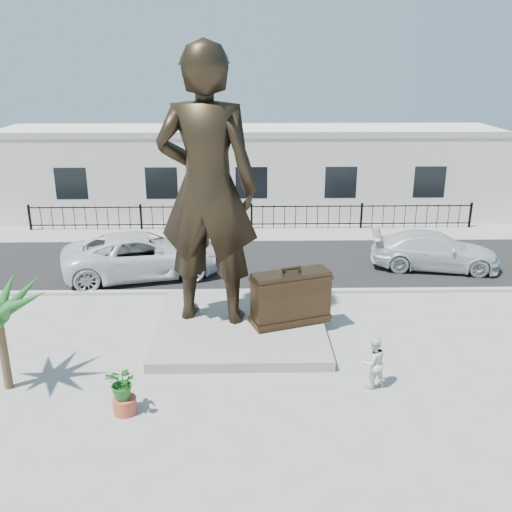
{
  "coord_description": "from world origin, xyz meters",
  "views": [
    {
      "loc": [
        -0.34,
        -14.69,
        8.09
      ],
      "look_at": [
        0.0,
        2.0,
        2.3
      ],
      "focal_mm": 40.0,
      "sensor_mm": 36.0,
      "label": 1
    }
  ],
  "objects": [
    {
      "name": "car_white",
      "position": [
        -4.32,
        6.39,
        0.86
      ],
      "size": [
        6.59,
        4.19,
        1.69
      ],
      "primitive_type": "imported",
      "rotation": [
        0.0,
        0.0,
        1.81
      ],
      "color": "silver",
      "rests_on": "street"
    },
    {
      "name": "worker",
      "position": [
        -3.42,
        12.07,
        0.88
      ],
      "size": [
        1.28,
        1.09,
        1.72
      ],
      "primitive_type": "imported",
      "rotation": [
        0.0,
        0.0,
        0.5
      ],
      "color": "orange",
      "rests_on": "far_sidewalk"
    },
    {
      "name": "tourist",
      "position": [
        2.94,
        -1.82,
        0.71
      ],
      "size": [
        0.83,
        0.73,
        1.41
      ],
      "primitive_type": "imported",
      "rotation": [
        0.0,
        0.0,
        3.48
      ],
      "color": "silver",
      "rests_on": "ground"
    },
    {
      "name": "statue",
      "position": [
        -1.45,
        1.9,
        4.46
      ],
      "size": [
        3.34,
        2.5,
        8.33
      ],
      "primitive_type": "imported",
      "rotation": [
        0.0,
        0.0,
        2.96
      ],
      "color": "black",
      "rests_on": "plinth"
    },
    {
      "name": "palm_tree",
      "position": [
        -6.5,
        -1.68,
        0.0
      ],
      "size": [
        1.8,
        1.8,
        3.2
      ],
      "primitive_type": null,
      "color": "#1D501F",
      "rests_on": "ground"
    },
    {
      "name": "plinth",
      "position": [
        -0.5,
        1.5,
        0.15
      ],
      "size": [
        5.2,
        5.2,
        0.3
      ],
      "primitive_type": "cube",
      "color": "gray",
      "rests_on": "ground"
    },
    {
      "name": "ground",
      "position": [
        0.0,
        0.0,
        0.0
      ],
      "size": [
        100.0,
        100.0,
        0.0
      ],
      "primitive_type": "plane",
      "color": "#9E9991",
      "rests_on": "ground"
    },
    {
      "name": "suitcase",
      "position": [
        1.06,
        1.38,
        1.14
      ],
      "size": [
        2.51,
        1.5,
        1.68
      ],
      "primitive_type": "cube",
      "rotation": [
        0.0,
        0.0,
        0.33
      ],
      "color": "#2F2114",
      "rests_on": "plinth"
    },
    {
      "name": "shrub",
      "position": [
        -3.26,
        -2.86,
        0.82
      ],
      "size": [
        0.96,
        0.91,
        0.84
      ],
      "primitive_type": "imported",
      "rotation": [
        0.0,
        0.0,
        -0.42
      ],
      "color": "#226621",
      "rests_on": "planter"
    },
    {
      "name": "far_sidewalk",
      "position": [
        0.0,
        12.0,
        0.01
      ],
      "size": [
        40.0,
        2.5,
        0.02
      ],
      "primitive_type": "cube",
      "color": "#9E9991",
      "rests_on": "ground"
    },
    {
      "name": "curb",
      "position": [
        0.0,
        4.5,
        0.06
      ],
      "size": [
        40.0,
        0.25,
        0.12
      ],
      "primitive_type": "cube",
      "color": "#A5A399",
      "rests_on": "ground"
    },
    {
      "name": "planter",
      "position": [
        -3.26,
        -2.86,
        0.2
      ],
      "size": [
        0.56,
        0.56,
        0.4
      ],
      "primitive_type": "cylinder",
      "color": "#B84630",
      "rests_on": "ground"
    },
    {
      "name": "car_silver",
      "position": [
        7.34,
        7.01,
        0.74
      ],
      "size": [
        5.33,
        2.88,
        1.47
      ],
      "primitive_type": "imported",
      "rotation": [
        0.0,
        0.0,
        1.4
      ],
      "color": "silver",
      "rests_on": "street"
    },
    {
      "name": "fence",
      "position": [
        0.0,
        12.8,
        0.6
      ],
      "size": [
        22.0,
        0.1,
        1.2
      ],
      "primitive_type": "cube",
      "color": "black",
      "rests_on": "ground"
    },
    {
      "name": "street",
      "position": [
        0.0,
        8.0,
        0.01
      ],
      "size": [
        40.0,
        7.0,
        0.01
      ],
      "primitive_type": "cube",
      "color": "black",
      "rests_on": "ground"
    },
    {
      "name": "building",
      "position": [
        0.0,
        17.0,
        2.2
      ],
      "size": [
        28.0,
        7.0,
        4.4
      ],
      "primitive_type": "cube",
      "color": "silver",
      "rests_on": "ground"
    }
  ]
}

